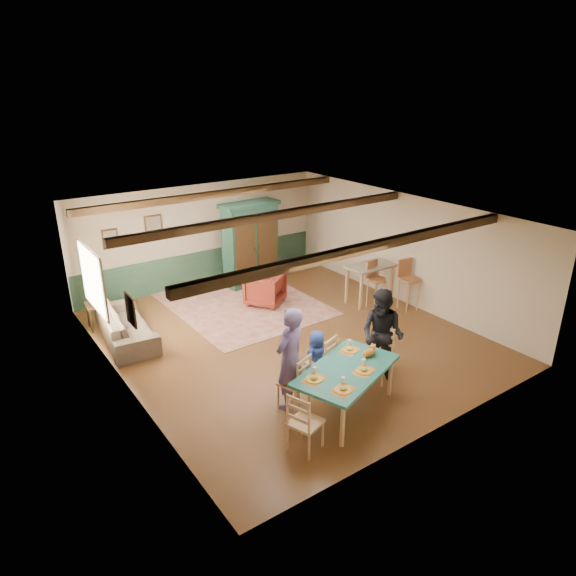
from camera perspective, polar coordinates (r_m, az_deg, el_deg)
floor at (r=11.21m, az=-0.12°, el=-5.39°), size 8.00×8.00×0.00m
wall_back at (r=13.97m, az=-9.60°, el=5.85°), size 7.00×0.02×2.70m
wall_left at (r=9.28m, az=-18.19°, el=-3.40°), size 0.02×8.00×2.70m
wall_right at (r=12.88m, az=12.80°, el=4.23°), size 0.02×8.00×2.70m
ceiling at (r=10.26m, az=-0.13°, el=8.14°), size 7.00×8.00×0.02m
wainscot_back at (r=14.22m, az=-9.34°, el=2.35°), size 6.95×0.03×0.90m
ceiling_beam_front at (r=8.57m, az=8.73°, el=4.45°), size 6.95×0.16×0.16m
ceiling_beam_mid at (r=10.60m, az=-1.38°, el=8.08°), size 6.95×0.16×0.16m
ceiling_beam_back at (r=12.80m, az=-7.96°, el=10.29°), size 6.95×0.16×0.16m
window_left at (r=10.74m, az=-20.95°, el=0.86°), size 0.06×1.60×1.30m
picture_left_wall at (r=8.59m, az=-17.08°, el=-2.37°), size 0.04×0.42×0.52m
picture_back_a at (r=13.34m, az=-14.71°, el=6.68°), size 0.45×0.04×0.55m
picture_back_b at (r=13.06m, az=-19.15°, el=5.18°), size 0.38×0.04×0.48m
dining_table at (r=8.74m, az=6.42°, el=-11.17°), size 2.13×1.62×0.79m
dining_chair_far_left at (r=8.71m, az=0.66°, el=-10.32°), size 0.57×0.58×1.00m
dining_chair_far_right at (r=9.31m, az=3.64°, el=-8.05°), size 0.57×0.58×1.00m
dining_chair_end_left at (r=7.82m, az=1.97°, el=-14.54°), size 0.58×0.57×1.00m
dining_chair_end_right at (r=9.62m, az=10.01°, el=-7.34°), size 0.58×0.57×1.00m
person_man at (r=8.54m, az=0.21°, el=-7.84°), size 0.77×0.63×1.81m
person_woman at (r=9.53m, az=10.43°, el=-5.15°), size 0.90×1.01×1.73m
person_child at (r=9.34m, az=3.20°, el=-7.75°), size 0.60×0.49×1.05m
cat at (r=8.89m, az=8.99°, el=-7.02°), size 0.41×0.27×0.19m
place_setting_near_left at (r=7.96m, az=6.16°, el=-10.93°), size 0.50×0.44×0.11m
place_setting_near_center at (r=8.48m, az=8.46°, el=-8.83°), size 0.50×0.44×0.11m
place_setting_far_left at (r=8.18m, az=2.92°, el=-9.82°), size 0.50×0.44×0.11m
place_setting_far_right at (r=9.05m, az=6.89°, el=-6.62°), size 0.50×0.44×0.11m
area_rug at (r=12.84m, az=-4.98°, el=-1.76°), size 3.33×3.94×0.01m
armoire at (r=13.79m, az=-4.21°, el=4.91°), size 1.63×0.73×2.25m
armchair at (r=12.68m, az=-2.61°, el=-0.09°), size 1.19×1.20×0.79m
sofa at (r=11.48m, az=-17.59°, el=-3.94°), size 1.13×2.38×0.67m
end_table at (r=12.23m, az=-20.28°, el=-2.88°), size 0.52×0.52×0.59m
table_lamp at (r=12.02m, az=-20.63°, el=-0.43°), size 0.31×0.31×0.54m
counter_table at (r=12.90m, az=9.04°, el=0.48°), size 1.19×0.71×0.98m
bar_stool_left at (r=12.57m, az=9.85°, el=0.33°), size 0.47×0.51×1.17m
bar_stool_right at (r=12.62m, az=13.29°, el=0.28°), size 0.48×0.52×1.23m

